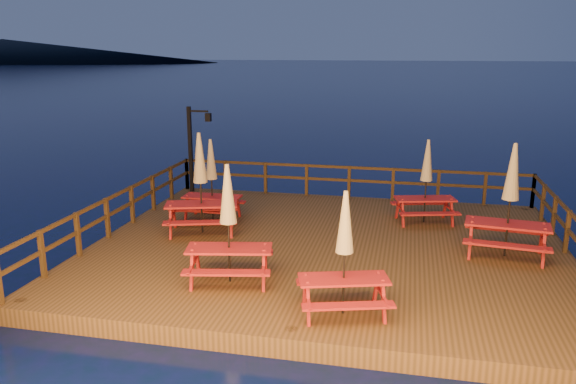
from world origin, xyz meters
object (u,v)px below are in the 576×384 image
(picnic_table_0, at_px, (212,178))
(picnic_table_2, at_px, (426,180))
(lamp_post, at_px, (194,141))
(picnic_table_1, at_px, (344,251))

(picnic_table_0, bearing_deg, picnic_table_2, 8.73)
(lamp_post, relative_size, picnic_table_1, 1.24)
(picnic_table_0, relative_size, picnic_table_2, 0.99)
(lamp_post, bearing_deg, picnic_table_0, -60.83)
(picnic_table_1, bearing_deg, picnic_table_0, 114.32)
(lamp_post, height_order, picnic_table_0, lamp_post)
(lamp_post, bearing_deg, picnic_table_1, -53.23)
(picnic_table_1, bearing_deg, picnic_table_2, 59.33)
(picnic_table_2, bearing_deg, lamp_post, 150.93)
(lamp_post, height_order, picnic_table_1, lamp_post)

